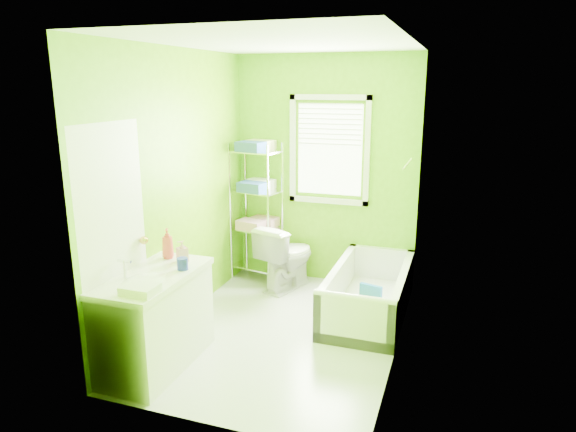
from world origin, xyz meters
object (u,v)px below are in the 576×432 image
(bathtub, at_px, (368,299))
(toilet, at_px, (287,256))
(wire_shelf_unit, at_px, (258,196))
(vanity, at_px, (155,317))

(bathtub, xyz_separation_m, toilet, (-1.01, 0.39, 0.22))
(bathtub, xyz_separation_m, wire_shelf_unit, (-1.43, 0.57, 0.85))
(bathtub, bearing_deg, wire_shelf_unit, 158.14)
(bathtub, bearing_deg, toilet, 158.68)
(toilet, xyz_separation_m, wire_shelf_unit, (-0.42, 0.18, 0.63))
(toilet, height_order, wire_shelf_unit, wire_shelf_unit)
(vanity, xyz_separation_m, wire_shelf_unit, (0.05, 2.11, 0.58))
(vanity, bearing_deg, bathtub, 46.21)
(toilet, bearing_deg, bathtub, 177.07)
(toilet, bearing_deg, wire_shelf_unit, -4.78)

